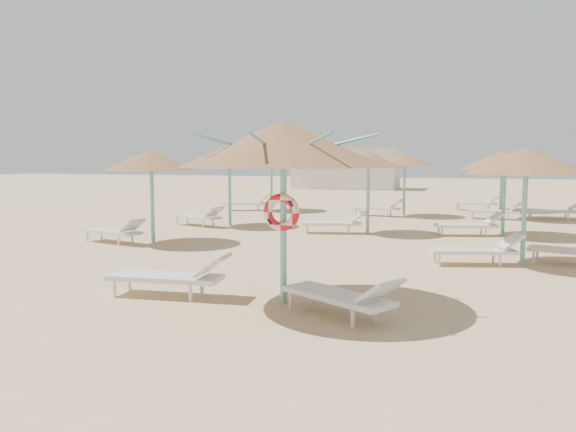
% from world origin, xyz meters
% --- Properties ---
extents(ground, '(120.00, 120.00, 0.00)m').
position_xyz_m(ground, '(0.00, 0.00, 0.00)').
color(ground, tan).
rests_on(ground, ground).
extents(main_palapa, '(3.43, 3.43, 3.08)m').
position_xyz_m(main_palapa, '(0.46, 0.16, 2.68)').
color(main_palapa, '#6AB8B9').
rests_on(main_palapa, ground).
extents(lounger_main_a, '(2.22, 0.85, 0.79)m').
position_xyz_m(lounger_main_a, '(-1.54, -0.04, 0.38)').
color(lounger_main_a, silver).
rests_on(lounger_main_a, ground).
extents(lounger_main_b, '(2.08, 1.57, 0.75)m').
position_xyz_m(lounger_main_b, '(1.63, -0.43, 0.36)').
color(lounger_main_b, silver).
rests_on(lounger_main_b, ground).
extents(palapa_field, '(20.64, 16.95, 2.72)m').
position_xyz_m(palapa_field, '(3.30, 11.21, 2.31)').
color(palapa_field, '#6AB8B9').
rests_on(palapa_field, ground).
extents(service_hut, '(8.40, 4.40, 3.25)m').
position_xyz_m(service_hut, '(-6.00, 35.00, 1.64)').
color(service_hut, silver).
rests_on(service_hut, ground).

